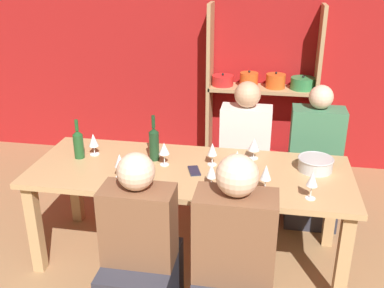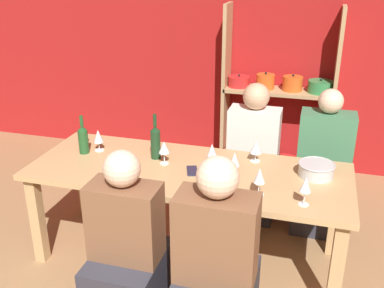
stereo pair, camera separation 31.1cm
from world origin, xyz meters
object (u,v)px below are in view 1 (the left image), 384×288
wine_glass_white_b (237,158)px  wine_glass_red_a (254,145)px  wine_glass_red_c (93,141)px  wine_glass_empty_c (212,171)px  mixing_bowl (315,163)px  shelf_unit (264,111)px  person_near_a (141,267)px  wine_glass_white_c (212,150)px  wine_glass_empty_a (164,149)px  wine_glass_empty_b (312,180)px  wine_glass_white_a (266,173)px  wine_bottle_dark (154,143)px  wine_glass_red_b (120,161)px  wine_bottle_green (78,143)px  person_far_a (244,164)px  dining_table (190,181)px  cell_phone (194,171)px  person_far_b (313,172)px  person_near_b (233,281)px

wine_glass_white_b → wine_glass_red_a: 0.29m
wine_glass_red_c → wine_glass_empty_c: (0.93, -0.36, 0.00)m
mixing_bowl → shelf_unit: bearing=104.0°
person_near_a → wine_glass_white_c: bearing=69.6°
person_near_a → wine_glass_empty_a: bearing=92.2°
wine_glass_empty_b → person_near_a: size_ratio=0.16×
wine_glass_empty_b → wine_glass_white_a: bearing=169.5°
wine_bottle_dark → wine_glass_red_b: wine_bottle_dark is taller
mixing_bowl → wine_glass_red_a: wine_glass_red_a is taller
wine_bottle_green → person_far_a: person_far_a is taller
dining_table → wine_bottle_dark: bearing=157.4°
wine_glass_empty_a → cell_phone: size_ratio=1.03×
mixing_bowl → wine_glass_empty_a: (-1.05, -0.10, 0.07)m
wine_glass_empty_c → person_far_a: (0.15, 1.04, -0.42)m
shelf_unit → mixing_bowl: 1.59m
wine_glass_red_b → person_far_a: person_far_a is taller
wine_glass_red_b → person_far_b: (1.35, 0.95, -0.42)m
wine_glass_white_a → wine_glass_red_b: bearing=178.8°
wine_glass_white_c → person_near_a: (-0.30, -0.82, -0.42)m
dining_table → wine_glass_white_b: size_ratio=13.03×
wine_bottle_green → wine_glass_empty_a: size_ratio=1.75×
wine_glass_white_c → cell_phone: (-0.11, -0.13, -0.11)m
wine_bottle_dark → wine_glass_empty_c: (0.47, -0.35, -0.02)m
wine_glass_white_b → wine_glass_red_b: (-0.76, -0.19, 0.00)m
wine_glass_white_a → wine_bottle_green: bearing=168.3°
dining_table → wine_glass_red_b: 0.52m
cell_phone → person_near_a: size_ratio=0.14×
wine_glass_empty_b → person_far_b: bearing=83.6°
wine_glass_white_a → wine_glass_red_a: wine_glass_white_a is taller
wine_bottle_green → wine_glass_red_c: 0.11m
person_far_b → wine_glass_empty_a: bearing=32.5°
wine_bottle_green → wine_bottle_dark: bearing=6.4°
wine_bottle_green → wine_glass_empty_a: (0.65, -0.01, 0.01)m
shelf_unit → wine_glass_white_c: 1.62m
wine_glass_red_c → person_far_b: (1.66, 0.62, -0.41)m
cell_phone → person_near_b: size_ratio=0.14×
wine_glass_white_b → shelf_unit: bearing=85.0°
wine_glass_white_c → wine_glass_empty_c: size_ratio=0.98×
wine_glass_empty_b → wine_glass_empty_c: 0.62m
wine_glass_white_a → wine_glass_empty_a: size_ratio=1.07×
person_far_b → shelf_unit: bearing=-64.5°
person_near_a → person_near_b: person_near_b is taller
wine_glass_empty_b → person_near_a: (-0.96, -0.44, -0.44)m
person_far_b → wine_bottle_green: bearing=21.5°
wine_bottle_dark → wine_glass_white_a: size_ratio=1.88×
wine_glass_red_a → wine_glass_red_b: size_ratio=0.92×
wine_glass_white_a → person_far_a: 1.13m
wine_glass_empty_a → wine_glass_white_b: size_ratio=0.99×
wine_glass_red_a → wine_bottle_green: bearing=-170.7°
mixing_bowl → wine_glass_empty_c: size_ratio=1.45×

